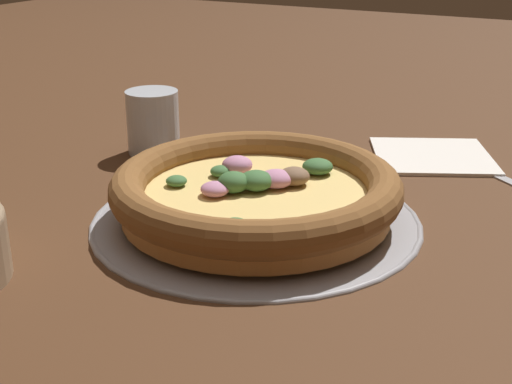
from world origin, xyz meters
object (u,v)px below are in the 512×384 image
drinking_cup (153,122)px  fork (465,161)px  pizza_tray (256,218)px  napkin (432,154)px  pizza (256,191)px

drinking_cup → fork: drinking_cup is taller
pizza_tray → fork: pizza_tray is taller
drinking_cup → fork: 0.37m
drinking_cup → fork: bearing=-157.5°
pizza_tray → fork: bearing=-116.8°
fork → napkin: bearing=41.1°
pizza_tray → pizza: pizza is taller
drinking_cup → pizza_tray: bearing=148.9°
drinking_cup → napkin: size_ratio=0.42×
pizza_tray → pizza: (0.00, -0.00, 0.03)m
pizza_tray → pizza: bearing=-72.9°
pizza_tray → drinking_cup: size_ratio=4.09×
drinking_cup → napkin: 0.33m
pizza_tray → pizza: 0.03m
drinking_cup → napkin: bearing=-155.3°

